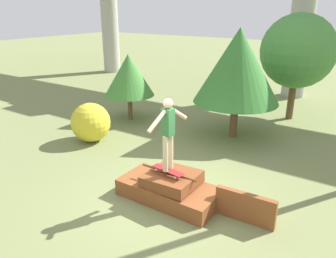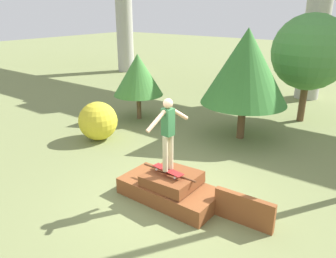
% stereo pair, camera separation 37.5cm
% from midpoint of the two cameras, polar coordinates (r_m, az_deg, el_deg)
% --- Properties ---
extents(ground_plane, '(80.00, 80.00, 0.00)m').
position_cam_midpoint_polar(ground_plane, '(7.79, 1.57, -12.05)').
color(ground_plane, olive).
extents(scrap_pile, '(2.33, 1.10, 0.71)m').
position_cam_midpoint_polar(scrap_pile, '(7.64, 1.72, -10.32)').
color(scrap_pile, brown).
rests_on(scrap_pile, ground_plane).
extents(scrap_plank_loose, '(1.27, 0.17, 0.65)m').
position_cam_midpoint_polar(scrap_plank_loose, '(7.06, 14.58, -13.48)').
color(scrap_plank_loose, brown).
rests_on(scrap_plank_loose, ground_plane).
extents(skateboard, '(0.82, 0.30, 0.09)m').
position_cam_midpoint_polar(skateboard, '(7.33, 1.48, -7.21)').
color(skateboard, maroon).
rests_on(skateboard, scrap_pile).
extents(skater, '(0.25, 1.23, 1.63)m').
position_cam_midpoint_polar(skater, '(6.93, 1.55, -0.15)').
color(skater, '#C6B78E').
rests_on(skater, skateboard).
extents(tree_behind_left, '(1.92, 1.92, 2.55)m').
position_cam_midpoint_polar(tree_behind_left, '(12.73, -4.41, 9.40)').
color(tree_behind_left, brown).
rests_on(tree_behind_left, ground_plane).
extents(tree_behind_right, '(2.80, 2.80, 3.62)m').
position_cam_midpoint_polar(tree_behind_right, '(10.86, 14.38, 10.46)').
color(tree_behind_right, brown).
rests_on(tree_behind_right, ground_plane).
extents(tree_mid_back, '(2.77, 2.77, 4.03)m').
position_cam_midpoint_polar(tree_mid_back, '(13.39, 24.25, 12.07)').
color(tree_mid_back, brown).
rests_on(tree_mid_back, ground_plane).
extents(bush_yellow_flowering, '(1.29, 1.29, 1.29)m').
position_cam_midpoint_polar(bush_yellow_flowering, '(11.05, -11.14, 1.36)').
color(bush_yellow_flowering, gold).
rests_on(bush_yellow_flowering, ground_plane).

